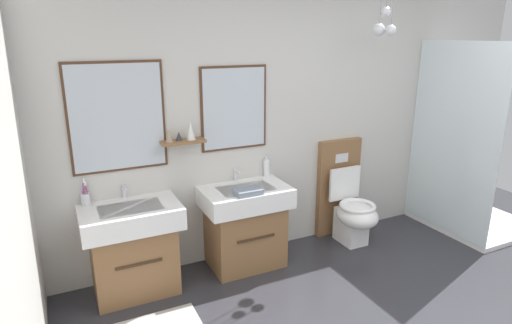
# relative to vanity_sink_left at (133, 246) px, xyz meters

# --- Properties ---
(wall_back) EXTENTS (5.09, 0.56, 2.61)m
(wall_back) POSITION_rel_vanity_sink_left_xyz_m (1.74, 0.27, 0.91)
(wall_back) COLOR beige
(wall_back) RESTS_ON ground
(vanity_sink_left) EXTENTS (0.75, 0.51, 0.74)m
(vanity_sink_left) POSITION_rel_vanity_sink_left_xyz_m (0.00, 0.00, 0.00)
(vanity_sink_left) COLOR brown
(vanity_sink_left) RESTS_ON ground
(tap_on_left_sink) EXTENTS (0.03, 0.13, 0.11)m
(tap_on_left_sink) POSITION_rel_vanity_sink_left_xyz_m (0.00, 0.19, 0.41)
(tap_on_left_sink) COLOR silver
(tap_on_left_sink) RESTS_ON vanity_sink_left
(vanity_sink_right) EXTENTS (0.75, 0.51, 0.74)m
(vanity_sink_right) POSITION_rel_vanity_sink_left_xyz_m (0.97, 0.00, 0.00)
(vanity_sink_right) COLOR brown
(vanity_sink_right) RESTS_ON ground
(tap_on_right_sink) EXTENTS (0.03, 0.13, 0.11)m
(tap_on_right_sink) POSITION_rel_vanity_sink_left_xyz_m (0.97, 0.19, 0.41)
(tap_on_right_sink) COLOR silver
(tap_on_right_sink) RESTS_ON vanity_sink_right
(toilet) EXTENTS (0.48, 0.62, 1.00)m
(toilet) POSITION_rel_vanity_sink_left_xyz_m (2.10, 0.01, -0.02)
(toilet) COLOR brown
(toilet) RESTS_ON ground
(toothbrush_cup) EXTENTS (0.07, 0.07, 0.21)m
(toothbrush_cup) POSITION_rel_vanity_sink_left_xyz_m (-0.30, 0.17, 0.40)
(toothbrush_cup) COLOR silver
(toothbrush_cup) RESTS_ON vanity_sink_left
(soap_dispenser) EXTENTS (0.06, 0.06, 0.20)m
(soap_dispenser) POSITION_rel_vanity_sink_left_xyz_m (1.28, 0.18, 0.43)
(soap_dispenser) COLOR white
(soap_dispenser) RESTS_ON vanity_sink_right
(folded_hand_towel) EXTENTS (0.22, 0.16, 0.04)m
(folded_hand_towel) POSITION_rel_vanity_sink_left_xyz_m (0.93, -0.15, 0.36)
(folded_hand_towel) COLOR gray
(folded_hand_towel) RESTS_ON vanity_sink_right
(shower_tray) EXTENTS (1.02, 1.04, 1.95)m
(shower_tray) POSITION_rel_vanity_sink_left_xyz_m (3.41, -0.31, -0.00)
(shower_tray) COLOR white
(shower_tray) RESTS_ON ground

